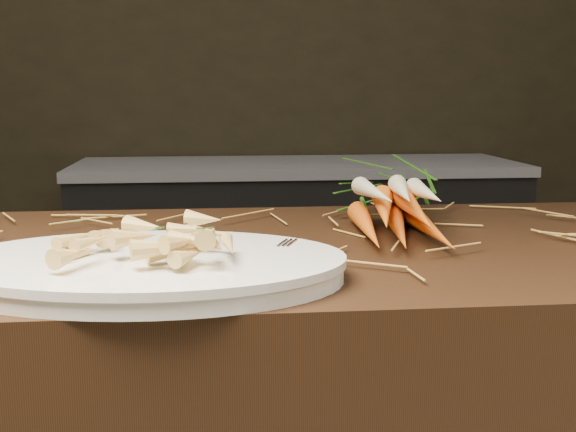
% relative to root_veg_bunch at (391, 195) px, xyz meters
% --- Properties ---
extents(back_counter, '(1.82, 0.62, 0.84)m').
position_rel_root_veg_bunch_xyz_m(back_counter, '(0.04, 1.72, -0.53)').
color(back_counter, black).
rests_on(back_counter, ground).
extents(straw_bedding, '(1.40, 0.60, 0.02)m').
position_rel_root_veg_bunch_xyz_m(straw_bedding, '(-0.26, -0.16, -0.04)').
color(straw_bedding, '#AE7D32').
rests_on(straw_bedding, main_counter).
extents(root_veg_bunch, '(0.23, 0.56, 0.10)m').
position_rel_root_veg_bunch_xyz_m(root_veg_bunch, '(0.00, 0.00, 0.00)').
color(root_veg_bunch, '#CF500D').
rests_on(root_veg_bunch, main_counter).
extents(serving_platter, '(0.51, 0.37, 0.03)m').
position_rel_root_veg_bunch_xyz_m(serving_platter, '(-0.40, -0.36, -0.04)').
color(serving_platter, white).
rests_on(serving_platter, main_counter).
extents(roasted_veg_heap, '(0.25, 0.19, 0.05)m').
position_rel_root_veg_bunch_xyz_m(roasted_veg_heap, '(-0.40, -0.36, 0.00)').
color(roasted_veg_heap, '#BB8B45').
rests_on(roasted_veg_heap, serving_platter).
extents(serving_fork, '(0.08, 0.18, 0.00)m').
position_rel_root_veg_bunch_xyz_m(serving_fork, '(-0.23, -0.39, -0.02)').
color(serving_fork, silver).
rests_on(serving_fork, serving_platter).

